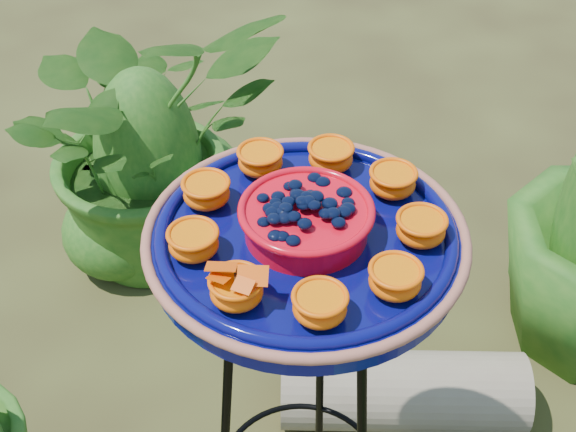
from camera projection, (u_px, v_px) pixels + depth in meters
The scene contains 4 objects.
tripod_stand at pixel (303, 400), 1.31m from camera, with size 0.34×0.34×0.83m.
feeder_dish at pixel (306, 234), 1.07m from camera, with size 0.47×0.47×0.10m.
driftwood_log at pixel (402, 391), 1.83m from camera, with size 0.18×0.18×0.55m, color gray.
shrub_back_left at pixel (145, 134), 2.09m from camera, with size 0.70×0.61×0.78m, color #1C5115.
Camera 1 is at (0.34, -0.88, 1.59)m, focal length 50.00 mm.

